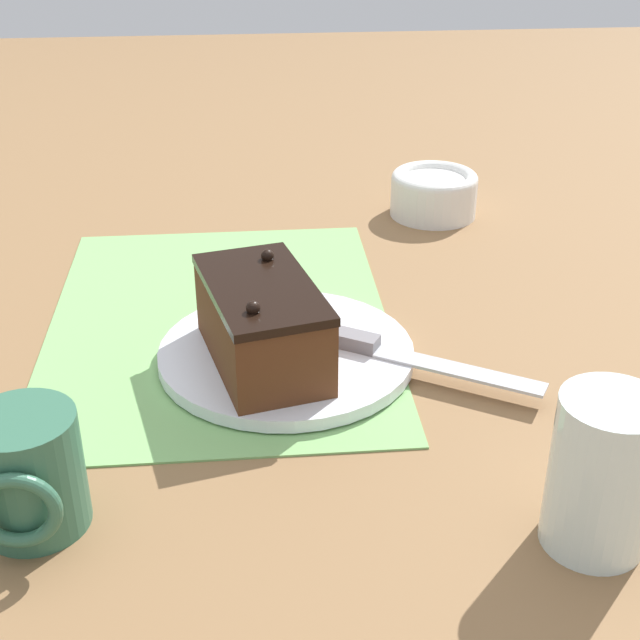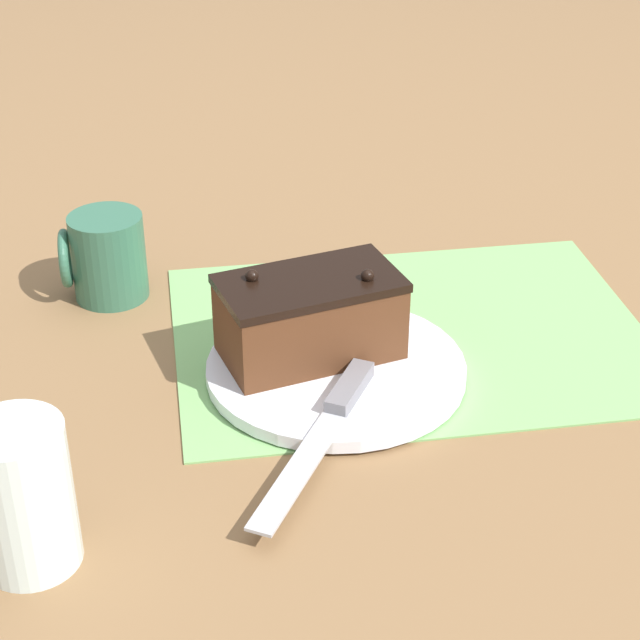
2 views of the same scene
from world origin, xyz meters
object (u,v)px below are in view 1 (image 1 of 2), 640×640
small_bowl (434,192)px  coffee_mug (29,474)px  chocolate_cake (262,323)px  drinking_glass (602,474)px  serving_knife (379,348)px  cake_plate (286,353)px

small_bowl → coffee_mug: 0.69m
chocolate_cake → drinking_glass: drinking_glass is taller
chocolate_cake → small_bowl: bearing=148.1°
serving_knife → small_bowl: bearing=-168.1°
chocolate_cake → small_bowl: 0.44m
cake_plate → drinking_glass: 0.33m
serving_knife → small_bowl: 0.39m
cake_plate → small_bowl: (-0.35, 0.21, 0.02)m
chocolate_cake → coffee_mug: size_ratio=1.97×
cake_plate → drinking_glass: size_ratio=2.04×
serving_knife → coffee_mug: coffee_mug is taller
serving_knife → small_bowl: size_ratio=1.88×
chocolate_cake → small_bowl: size_ratio=1.61×
small_bowl → chocolate_cake: bearing=-31.9°
cake_plate → chocolate_cake: (0.02, -0.02, 0.05)m
small_bowl → coffee_mug: coffee_mug is taller
cake_plate → serving_knife: size_ratio=1.14×
cake_plate → coffee_mug: bearing=-42.7°
chocolate_cake → serving_knife: (-0.00, 0.11, -0.03)m
serving_knife → drinking_glass: bearing=56.0°
drinking_glass → coffee_mug: drinking_glass is taller
serving_knife → drinking_glass: size_ratio=1.79×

